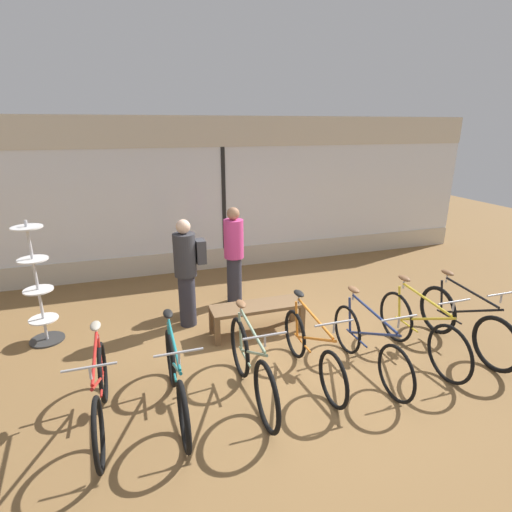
# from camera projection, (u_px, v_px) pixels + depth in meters

# --- Properties ---
(ground_plane) EXTENTS (24.00, 24.00, 0.00)m
(ground_plane) POSITION_uv_depth(u_px,v_px,m) (292.00, 356.00, 5.47)
(ground_plane) COLOR olive
(shop_back_wall) EXTENTS (12.00, 0.08, 3.20)m
(shop_back_wall) POSITION_uv_depth(u_px,v_px,m) (223.00, 194.00, 8.42)
(shop_back_wall) COLOR beige
(shop_back_wall) RESTS_ON ground_plane
(bicycle_far_left) EXTENTS (0.46, 1.70, 1.03)m
(bicycle_far_left) POSITION_uv_depth(u_px,v_px,m) (100.00, 395.00, 4.09)
(bicycle_far_left) COLOR black
(bicycle_far_left) RESTS_ON ground_plane
(bicycle_left) EXTENTS (0.46, 1.76, 1.03)m
(bicycle_left) POSITION_uv_depth(u_px,v_px,m) (176.00, 380.00, 4.33)
(bicycle_left) COLOR black
(bicycle_left) RESTS_ON ground_plane
(bicycle_center_left) EXTENTS (0.46, 1.76, 1.06)m
(bicycle_center_left) POSITION_uv_depth(u_px,v_px,m) (251.00, 366.00, 4.54)
(bicycle_center_left) COLOR black
(bicycle_center_left) RESTS_ON ground_plane
(bicycle_center) EXTENTS (0.46, 1.73, 1.01)m
(bicycle_center) POSITION_uv_depth(u_px,v_px,m) (312.00, 350.00, 4.92)
(bicycle_center) COLOR black
(bicycle_center) RESTS_ON ground_plane
(bicycle_center_right) EXTENTS (0.46, 1.75, 1.02)m
(bicycle_center_right) POSITION_uv_depth(u_px,v_px,m) (369.00, 345.00, 5.02)
(bicycle_center_right) COLOR black
(bicycle_center_right) RESTS_ON ground_plane
(bicycle_right) EXTENTS (0.46, 1.78, 1.05)m
(bicycle_right) POSITION_uv_depth(u_px,v_px,m) (420.00, 331.00, 5.33)
(bicycle_right) COLOR black
(bicycle_right) RESTS_ON ground_plane
(bicycle_far_right) EXTENTS (0.46, 1.77, 1.05)m
(bicycle_far_right) POSITION_uv_depth(u_px,v_px,m) (464.00, 323.00, 5.55)
(bicycle_far_right) COLOR black
(bicycle_far_right) RESTS_ON ground_plane
(accessory_rack) EXTENTS (0.48, 0.48, 1.82)m
(accessory_rack) POSITION_uv_depth(u_px,v_px,m) (39.00, 294.00, 5.65)
(accessory_rack) COLOR #333333
(accessory_rack) RESTS_ON ground_plane
(display_bench) EXTENTS (1.40, 0.44, 0.45)m
(display_bench) POSITION_uv_depth(u_px,v_px,m) (257.00, 310.00, 6.01)
(display_bench) COLOR brown
(display_bench) RESTS_ON ground_plane
(customer_near_rack) EXTENTS (0.35, 0.35, 1.72)m
(customer_near_rack) POSITION_uv_depth(u_px,v_px,m) (234.00, 254.00, 6.89)
(customer_near_rack) COLOR #2D2D38
(customer_near_rack) RESTS_ON ground_plane
(customer_by_window) EXTENTS (0.49, 0.35, 1.71)m
(customer_by_window) POSITION_uv_depth(u_px,v_px,m) (187.00, 270.00, 6.08)
(customer_by_window) COLOR #2D2D38
(customer_by_window) RESTS_ON ground_plane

